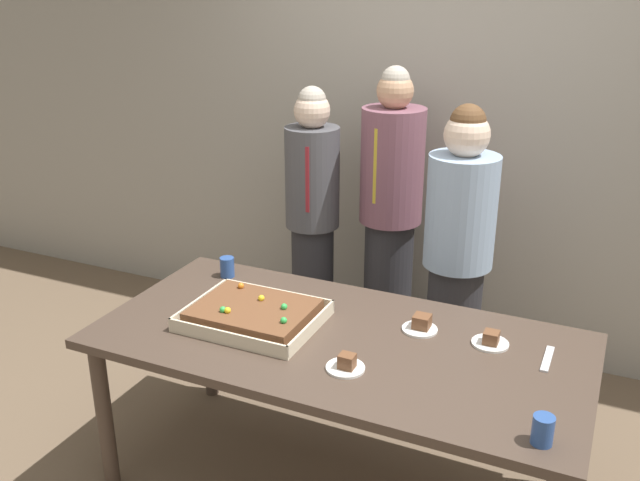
{
  "coord_description": "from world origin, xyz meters",
  "views": [
    {
      "loc": [
        0.98,
        -2.33,
        2.17
      ],
      "look_at": [
        -0.15,
        0.15,
        1.12
      ],
      "focal_mm": 38.87,
      "sensor_mm": 36.0,
      "label": 1
    }
  ],
  "objects_px": {
    "plated_slice_near_right": "(421,325)",
    "cake_server_utensil": "(547,359)",
    "drink_cup_nearest": "(543,430)",
    "drink_cup_middle": "(227,267)",
    "person_serving_front": "(457,261)",
    "plated_slice_far_left": "(346,365)",
    "person_striped_tie_right": "(390,218)",
    "plated_slice_near_left": "(491,341)",
    "person_green_shirt_behind": "(312,222)",
    "party_table": "(338,354)",
    "sheet_cake": "(254,314)"
  },
  "relations": [
    {
      "from": "plated_slice_near_right",
      "to": "cake_server_utensil",
      "type": "bearing_deg",
      "value": -3.14
    },
    {
      "from": "drink_cup_nearest",
      "to": "drink_cup_middle",
      "type": "xyz_separation_m",
      "value": [
        -1.6,
        0.7,
        0.0
      ]
    },
    {
      "from": "plated_slice_near_right",
      "to": "drink_cup_nearest",
      "type": "height_order",
      "value": "drink_cup_nearest"
    },
    {
      "from": "plated_slice_near_right",
      "to": "person_serving_front",
      "type": "xyz_separation_m",
      "value": [
        -0.01,
        0.64,
        0.05
      ]
    },
    {
      "from": "drink_cup_nearest",
      "to": "cake_server_utensil",
      "type": "distance_m",
      "value": 0.54
    },
    {
      "from": "cake_server_utensil",
      "to": "plated_slice_far_left",
      "type": "bearing_deg",
      "value": -150.27
    },
    {
      "from": "person_striped_tie_right",
      "to": "person_serving_front",
      "type": "bearing_deg",
      "value": 64.16
    },
    {
      "from": "plated_slice_far_left",
      "to": "cake_server_utensil",
      "type": "relative_size",
      "value": 0.75
    },
    {
      "from": "plated_slice_near_left",
      "to": "person_serving_front",
      "type": "relative_size",
      "value": 0.09
    },
    {
      "from": "plated_slice_near_left",
      "to": "drink_cup_middle",
      "type": "distance_m",
      "value": 1.33
    },
    {
      "from": "drink_cup_nearest",
      "to": "person_striped_tie_right",
      "type": "height_order",
      "value": "person_striped_tie_right"
    },
    {
      "from": "plated_slice_near_right",
      "to": "person_striped_tie_right",
      "type": "height_order",
      "value": "person_striped_tie_right"
    },
    {
      "from": "cake_server_utensil",
      "to": "person_green_shirt_behind",
      "type": "distance_m",
      "value": 1.68
    },
    {
      "from": "party_table",
      "to": "person_striped_tie_right",
      "type": "relative_size",
      "value": 1.17
    },
    {
      "from": "person_serving_front",
      "to": "person_striped_tie_right",
      "type": "bearing_deg",
      "value": -87.79
    },
    {
      "from": "party_table",
      "to": "plated_slice_near_right",
      "type": "distance_m",
      "value": 0.37
    },
    {
      "from": "plated_slice_far_left",
      "to": "person_serving_front",
      "type": "xyz_separation_m",
      "value": [
        0.16,
        1.06,
        0.05
      ]
    },
    {
      "from": "person_striped_tie_right",
      "to": "cake_server_utensil",
      "type": "bearing_deg",
      "value": 54.29
    },
    {
      "from": "plated_slice_near_left",
      "to": "cake_server_utensil",
      "type": "distance_m",
      "value": 0.23
    },
    {
      "from": "drink_cup_nearest",
      "to": "person_serving_front",
      "type": "relative_size",
      "value": 0.06
    },
    {
      "from": "plated_slice_far_left",
      "to": "person_striped_tie_right",
      "type": "distance_m",
      "value": 1.43
    },
    {
      "from": "plated_slice_far_left",
      "to": "drink_cup_nearest",
      "type": "bearing_deg",
      "value": -11.4
    },
    {
      "from": "drink_cup_middle",
      "to": "person_striped_tie_right",
      "type": "bearing_deg",
      "value": 56.32
    },
    {
      "from": "party_table",
      "to": "sheet_cake",
      "type": "xyz_separation_m",
      "value": [
        -0.38,
        -0.03,
        0.12
      ]
    },
    {
      "from": "drink_cup_middle",
      "to": "person_striped_tie_right",
      "type": "relative_size",
      "value": 0.06
    },
    {
      "from": "sheet_cake",
      "to": "person_green_shirt_behind",
      "type": "distance_m",
      "value": 1.11
    },
    {
      "from": "drink_cup_nearest",
      "to": "person_green_shirt_behind",
      "type": "xyz_separation_m",
      "value": [
        -1.48,
        1.42,
        0.02
      ]
    },
    {
      "from": "plated_slice_near_left",
      "to": "person_serving_front",
      "type": "height_order",
      "value": "person_serving_front"
    },
    {
      "from": "person_green_shirt_behind",
      "to": "sheet_cake",
      "type": "bearing_deg",
      "value": 0.0
    },
    {
      "from": "plated_slice_near_left",
      "to": "plated_slice_far_left",
      "type": "xyz_separation_m",
      "value": [
        -0.46,
        -0.42,
        0.0
      ]
    },
    {
      "from": "plated_slice_near_right",
      "to": "person_serving_front",
      "type": "distance_m",
      "value": 0.64
    },
    {
      "from": "plated_slice_near_right",
      "to": "person_striped_tie_right",
      "type": "distance_m",
      "value": 1.08
    },
    {
      "from": "sheet_cake",
      "to": "plated_slice_near_left",
      "type": "height_order",
      "value": "sheet_cake"
    },
    {
      "from": "sheet_cake",
      "to": "plated_slice_near_right",
      "type": "relative_size",
      "value": 3.73
    },
    {
      "from": "sheet_cake",
      "to": "cake_server_utensil",
      "type": "height_order",
      "value": "sheet_cake"
    },
    {
      "from": "plated_slice_far_left",
      "to": "cake_server_utensil",
      "type": "height_order",
      "value": "plated_slice_far_left"
    },
    {
      "from": "person_serving_front",
      "to": "cake_server_utensil",
      "type": "bearing_deg",
      "value": 75.73
    },
    {
      "from": "plated_slice_near_left",
      "to": "person_green_shirt_behind",
      "type": "xyz_separation_m",
      "value": [
        -1.2,
        0.86,
        0.06
      ]
    },
    {
      "from": "cake_server_utensil",
      "to": "person_serving_front",
      "type": "bearing_deg",
      "value": 128.39
    },
    {
      "from": "plated_slice_near_right",
      "to": "person_green_shirt_behind",
      "type": "height_order",
      "value": "person_green_shirt_behind"
    },
    {
      "from": "person_green_shirt_behind",
      "to": "person_striped_tie_right",
      "type": "distance_m",
      "value": 0.45
    },
    {
      "from": "drink_cup_middle",
      "to": "person_serving_front",
      "type": "distance_m",
      "value": 1.14
    },
    {
      "from": "drink_cup_nearest",
      "to": "person_serving_front",
      "type": "bearing_deg",
      "value": 115.7
    },
    {
      "from": "plated_slice_near_right",
      "to": "drink_cup_middle",
      "type": "relative_size",
      "value": 1.5
    },
    {
      "from": "sheet_cake",
      "to": "person_striped_tie_right",
      "type": "height_order",
      "value": "person_striped_tie_right"
    },
    {
      "from": "party_table",
      "to": "plated_slice_near_left",
      "type": "distance_m",
      "value": 0.62
    },
    {
      "from": "party_table",
      "to": "drink_cup_middle",
      "type": "height_order",
      "value": "drink_cup_middle"
    },
    {
      "from": "plated_slice_far_left",
      "to": "person_striped_tie_right",
      "type": "relative_size",
      "value": 0.09
    },
    {
      "from": "plated_slice_near_left",
      "to": "person_striped_tie_right",
      "type": "xyz_separation_m",
      "value": [
        -0.77,
        0.97,
        0.1
      ]
    },
    {
      "from": "sheet_cake",
      "to": "plated_slice_near_left",
      "type": "distance_m",
      "value": 0.99
    }
  ]
}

